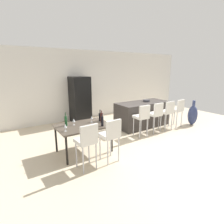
% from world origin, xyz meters
% --- Properties ---
extents(ground_plane, '(10.00, 10.00, 0.00)m').
position_xyz_m(ground_plane, '(0.00, 0.00, 0.00)').
color(ground_plane, beige).
extents(back_wall, '(10.00, 0.12, 2.90)m').
position_xyz_m(back_wall, '(0.00, 2.97, 1.45)').
color(back_wall, silver).
rests_on(back_wall, ground_plane).
extents(kitchen_island, '(2.08, 0.90, 0.92)m').
position_xyz_m(kitchen_island, '(0.77, 0.69, 0.46)').
color(kitchen_island, '#383330').
rests_on(kitchen_island, ground_plane).
extents(bar_chair_left, '(0.42, 0.42, 1.05)m').
position_xyz_m(bar_chair_left, '(-0.04, -0.14, 0.70)').
color(bar_chair_left, silver).
rests_on(bar_chair_left, ground_plane).
extents(bar_chair_middle, '(0.41, 0.41, 1.05)m').
position_xyz_m(bar_chair_middle, '(0.58, -0.14, 0.70)').
color(bar_chair_middle, silver).
rests_on(bar_chair_middle, ground_plane).
extents(bar_chair_right, '(0.41, 0.41, 1.05)m').
position_xyz_m(bar_chair_right, '(1.16, -0.14, 0.70)').
color(bar_chair_right, silver).
rests_on(bar_chair_right, ground_plane).
extents(bar_chair_far, '(0.42, 0.42, 1.05)m').
position_xyz_m(bar_chair_far, '(1.74, -0.14, 0.70)').
color(bar_chair_far, silver).
rests_on(bar_chair_far, ground_plane).
extents(dining_table, '(1.35, 0.93, 0.74)m').
position_xyz_m(dining_table, '(-2.04, -0.08, 0.67)').
color(dining_table, '#4C4238').
rests_on(dining_table, ground_plane).
extents(dining_chair_near, '(0.42, 0.42, 1.05)m').
position_xyz_m(dining_chair_near, '(-2.34, -0.91, 0.70)').
color(dining_chair_near, silver).
rests_on(dining_chair_near, ground_plane).
extents(dining_chair_far, '(0.42, 0.42, 1.05)m').
position_xyz_m(dining_chair_far, '(-1.73, -0.91, 0.70)').
color(dining_chair_far, silver).
rests_on(dining_chair_far, ground_plane).
extents(wine_bottle_left, '(0.08, 0.08, 0.32)m').
position_xyz_m(wine_bottle_left, '(-1.49, -0.00, 0.86)').
color(wine_bottle_left, black).
rests_on(wine_bottle_left, dining_table).
extents(wine_bottle_far, '(0.07, 0.07, 0.31)m').
position_xyz_m(wine_bottle_far, '(-1.67, -0.41, 0.87)').
color(wine_bottle_far, black).
rests_on(wine_bottle_far, dining_table).
extents(wine_bottle_near, '(0.07, 0.07, 0.32)m').
position_xyz_m(wine_bottle_near, '(-1.51, -0.12, 0.87)').
color(wine_bottle_near, '#471E19').
rests_on(wine_bottle_near, dining_table).
extents(wine_bottle_end, '(0.07, 0.07, 0.35)m').
position_xyz_m(wine_bottle_end, '(-2.43, 0.11, 0.87)').
color(wine_bottle_end, '#194723').
rests_on(wine_bottle_end, dining_table).
extents(wine_glass_middle, '(0.07, 0.07, 0.17)m').
position_xyz_m(wine_glass_middle, '(-2.58, -0.27, 0.86)').
color(wine_glass_middle, silver).
rests_on(wine_glass_middle, dining_table).
extents(wine_glass_right, '(0.07, 0.07, 0.17)m').
position_xyz_m(wine_glass_right, '(-2.24, 0.07, 0.86)').
color(wine_glass_right, silver).
rests_on(wine_glass_right, dining_table).
extents(wine_glass_corner, '(0.07, 0.07, 0.17)m').
position_xyz_m(wine_glass_corner, '(-1.74, 0.03, 0.86)').
color(wine_glass_corner, silver).
rests_on(wine_glass_corner, dining_table).
extents(refrigerator, '(0.72, 0.68, 1.84)m').
position_xyz_m(refrigerator, '(-0.97, 2.53, 0.92)').
color(refrigerator, black).
rests_on(refrigerator, ground_plane).
extents(fruit_bowl, '(0.26, 0.26, 0.07)m').
position_xyz_m(fruit_bowl, '(0.97, 0.72, 0.96)').
color(fruit_bowl, '#333338').
rests_on(fruit_bowl, kitchen_island).
extents(floor_vase, '(0.36, 0.36, 0.96)m').
position_xyz_m(floor_vase, '(2.50, -0.29, 0.39)').
color(floor_vase, navy).
rests_on(floor_vase, ground_plane).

